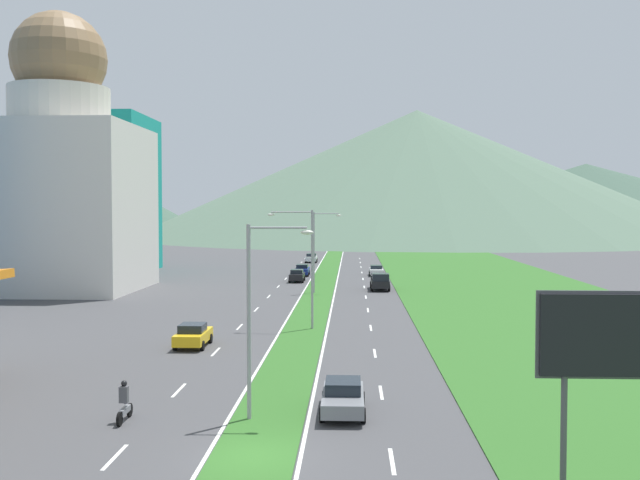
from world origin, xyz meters
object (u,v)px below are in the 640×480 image
object	(u,v)px
street_lamp_far	(317,246)
car_4	(302,270)
street_lamp_mid	(307,260)
motorcycle_rider	(124,405)
billboard_roadside	(626,344)
pickup_truck_0	(380,281)
car_0	(311,258)
car_1	(376,270)
car_2	(343,397)
car_3	(297,275)
car_5	(193,335)
street_lamp_near	(257,307)

from	to	relation	value
street_lamp_far	car_4	size ratio (longest dim) A/B	1.87
street_lamp_mid	motorcycle_rider	size ratio (longest dim) A/B	4.55
billboard_roadside	pickup_truck_0	bearing A→B (deg)	95.07
street_lamp_far	pickup_truck_0	xyz separation A→B (m)	(6.99, 3.33, -4.15)
car_0	motorcycle_rider	distance (m)	94.52
car_1	billboard_roadside	bearing A→B (deg)	3.77
motorcycle_rider	car_2	bearing A→B (deg)	-79.52
car_3	street_lamp_mid	bearing A→B (deg)	-174.49
car_2	car_5	size ratio (longest dim) A/B	1.06
street_lamp_mid	car_1	bearing A→B (deg)	81.44
car_3	car_2	bearing A→B (deg)	-173.67
car_4	motorcycle_rider	world-z (taller)	motorcycle_rider
car_4	car_5	bearing A→B (deg)	175.93
pickup_truck_0	street_lamp_far	bearing A→B (deg)	-64.51
street_lamp_near	car_1	xyz separation A→B (m)	(7.49, 69.26, -4.19)
car_5	motorcycle_rider	xyz separation A→B (m)	(0.79, -17.08, -0.04)
motorcycle_rider	car_0	bearing A→B (deg)	-1.69
street_lamp_near	car_4	bearing A→B (deg)	92.27
pickup_truck_0	car_4	bearing A→B (deg)	-150.30
car_2	motorcycle_rider	bearing A→B (deg)	-79.52
street_lamp_near	pickup_truck_0	world-z (taller)	street_lamp_near
car_3	car_4	world-z (taller)	car_4
car_1	car_4	distance (m)	10.23
street_lamp_far	pickup_truck_0	world-z (taller)	street_lamp_far
pickup_truck_0	street_lamp_near	bearing A→B (deg)	-8.12
pickup_truck_0	car_1	bearing A→B (deg)	179.43
street_lamp_near	car_2	distance (m)	5.74
car_3	motorcycle_rider	bearing A→B (deg)	177.33
car_3	car_0	bearing A→B (deg)	0.09
car_4	motorcycle_rider	xyz separation A→B (m)	(-2.93, -69.37, -0.06)
street_lamp_far	car_4	distance (m)	21.61
street_lamp_far	car_0	size ratio (longest dim) A/B	2.11
car_3	car_4	xyz separation A→B (m)	(0.10, 8.50, 0.01)
car_1	car_3	world-z (taller)	car_3
street_lamp_near	car_2	world-z (taller)	street_lamp_near
street_lamp_near	car_0	world-z (taller)	street_lamp_near
billboard_roadside	car_5	world-z (taller)	billboard_roadside
street_lamp_far	billboard_roadside	size ratio (longest dim) A/B	1.34
car_4	car_1	bearing A→B (deg)	-87.84
car_1	motorcycle_rider	xyz separation A→B (m)	(-13.16, -69.75, 0.00)
car_5	car_0	bearing A→B (deg)	-2.64
street_lamp_near	street_lamp_far	xyz separation A→B (m)	(0.32, 47.92, 0.20)
street_lamp_near	car_4	xyz separation A→B (m)	(-2.73, 68.88, -4.13)
street_lamp_near	car_5	size ratio (longest dim) A/B	1.98
billboard_roadside	car_1	world-z (taller)	billboard_roadside
street_lamp_near	motorcycle_rider	size ratio (longest dim) A/B	4.25
billboard_roadside	pickup_truck_0	size ratio (longest dim) A/B	1.23
car_0	pickup_truck_0	size ratio (longest dim) A/B	0.78
car_4	car_5	world-z (taller)	car_4
street_lamp_far	car_4	bearing A→B (deg)	98.29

